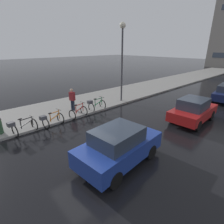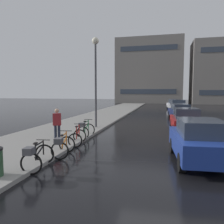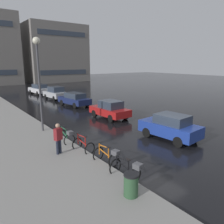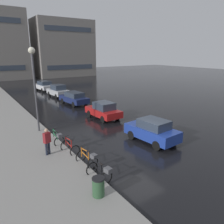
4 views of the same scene
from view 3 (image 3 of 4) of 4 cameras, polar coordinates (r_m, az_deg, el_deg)
ground_plane at (r=12.74m, az=12.65°, el=-9.53°), size 140.00×140.00×0.00m
sidewalk_kerb at (r=18.43m, az=-25.92°, el=-3.28°), size 4.80×60.00×0.14m
bicycle_nearest at (r=9.30m, az=4.12°, el=-14.67°), size 0.90×1.48×0.97m
bicycle_second at (r=10.52m, az=-1.05°, el=-11.28°), size 0.90×1.43×0.98m
bicycle_third at (r=12.04m, az=-7.52°, el=-8.65°), size 0.88×1.22×1.00m
bicycle_farthest at (r=13.30m, az=-11.88°, el=-6.19°), size 0.77×1.42×1.00m
car_blue at (r=14.26m, az=14.96°, el=-3.74°), size 2.08×3.88×1.62m
car_red at (r=18.96m, az=-0.54°, el=0.67°), size 1.94×3.85×1.56m
car_navy at (r=24.68m, az=-9.77°, el=3.33°), size 2.20×4.35×1.48m
car_silver at (r=29.68m, az=-14.52°, el=4.82°), size 2.10×3.94×1.69m
car_white at (r=35.31m, az=-18.44°, el=5.73°), size 2.30×4.16×1.54m
pedestrian at (r=11.60m, az=-13.86°, el=-6.59°), size 0.46×0.36×1.77m
streetlamp at (r=15.34m, az=-18.72°, el=11.09°), size 0.48×0.48×6.36m
trash_bin at (r=8.19m, az=4.97°, el=-18.83°), size 0.54×0.54×0.98m
building_facade_side at (r=57.54m, az=-14.26°, el=14.57°), size 14.19×8.17×13.70m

